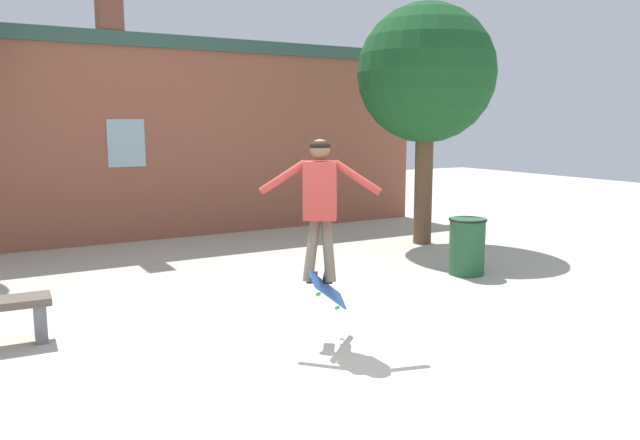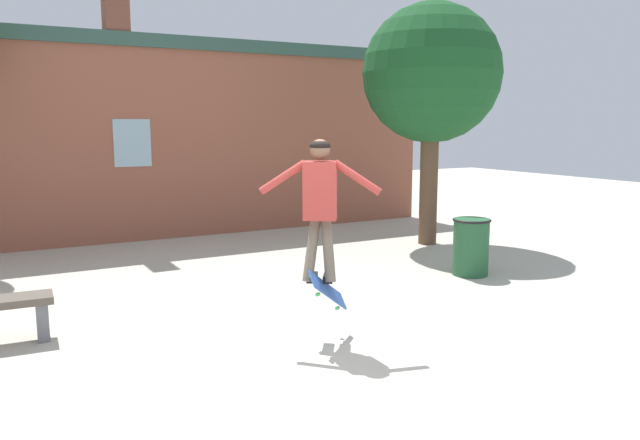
% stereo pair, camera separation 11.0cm
% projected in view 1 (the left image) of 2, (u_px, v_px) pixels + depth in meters
% --- Properties ---
extents(ground_plane, '(40.00, 40.00, 0.00)m').
position_uv_depth(ground_plane, '(327.00, 374.00, 5.73)').
color(ground_plane, beige).
extents(building_backdrop, '(13.91, 0.52, 5.28)m').
position_uv_depth(building_backdrop, '(125.00, 135.00, 11.99)').
color(building_backdrop, '#93513D').
rests_on(building_backdrop, ground_plane).
extents(tree_right, '(2.56, 2.56, 4.48)m').
position_uv_depth(tree_right, '(426.00, 75.00, 11.52)').
color(tree_right, brown).
rests_on(tree_right, ground_plane).
extents(trash_bin, '(0.57, 0.57, 0.86)m').
position_uv_depth(trash_bin, '(467.00, 245.00, 9.46)').
color(trash_bin, '#235633').
rests_on(trash_bin, ground_plane).
extents(skater, '(1.10, 0.77, 1.49)m').
position_uv_depth(skater, '(320.00, 197.00, 6.42)').
color(skater, '#B23833').
extents(skateboard_flipping, '(0.59, 0.49, 0.55)m').
position_uv_depth(skateboard_flipping, '(328.00, 291.00, 6.54)').
color(skateboard_flipping, '#2D519E').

